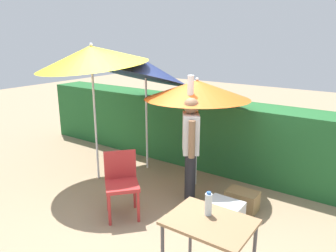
# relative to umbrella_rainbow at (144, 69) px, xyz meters

# --- Properties ---
(ground_plane) EXTENTS (24.00, 24.00, 0.00)m
(ground_plane) POSITION_rel_umbrella_rainbow_xyz_m (0.93, -0.90, -1.84)
(ground_plane) COLOR #9E8466
(hedge_row) EXTENTS (8.00, 0.70, 1.26)m
(hedge_row) POSITION_rel_umbrella_rainbow_xyz_m (0.93, 0.77, -1.21)
(hedge_row) COLOR #23602D
(hedge_row) RESTS_ON ground_plane
(umbrella_rainbow) EXTENTS (1.72, 1.70, 2.26)m
(umbrella_rainbow) POSITION_rel_umbrella_rainbow_xyz_m (0.00, 0.00, 0.00)
(umbrella_rainbow) COLOR silver
(umbrella_rainbow) RESTS_ON ground_plane
(umbrella_orange) EXTENTS (1.67, 1.67, 1.80)m
(umbrella_orange) POSITION_rel_umbrella_rainbow_xyz_m (1.13, -0.10, -0.24)
(umbrella_orange) COLOR silver
(umbrella_orange) RESTS_ON ground_plane
(umbrella_yellow) EXTENTS (1.81, 1.81, 2.39)m
(umbrella_yellow) POSITION_rel_umbrella_rainbow_xyz_m (-0.36, -0.86, 0.26)
(umbrella_yellow) COLOR silver
(umbrella_yellow) RESTS_ON ground_plane
(person_vendor) EXTENTS (0.39, 0.50, 1.88)m
(person_vendor) POSITION_rel_umbrella_rainbow_xyz_m (1.39, -0.71, -0.91)
(person_vendor) COLOR black
(person_vendor) RESTS_ON ground_plane
(chair_plastic) EXTENTS (0.62, 0.62, 0.89)m
(chair_plastic) POSITION_rel_umbrella_rainbow_xyz_m (0.77, -1.49, -1.33)
(chair_plastic) COLOR #B72D2D
(chair_plastic) RESTS_ON ground_plane
(cooler_box) EXTENTS (0.45, 0.40, 0.36)m
(cooler_box) POSITION_rel_umbrella_rainbow_xyz_m (2.09, -1.03, -1.66)
(cooler_box) COLOR silver
(cooler_box) RESTS_ON ground_plane
(crate_cardboard) EXTENTS (0.44, 0.28, 0.29)m
(crate_cardboard) POSITION_rel_umbrella_rainbow_xyz_m (2.10, -0.43, -1.70)
(crate_cardboard) COLOR #9E7A4C
(crate_cardboard) RESTS_ON ground_plane
(folding_table) EXTENTS (0.80, 0.60, 0.75)m
(folding_table) POSITION_rel_umbrella_rainbow_xyz_m (2.41, -2.04, -1.19)
(folding_table) COLOR #4C4C51
(folding_table) RESTS_ON ground_plane
(bottle_water) EXTENTS (0.07, 0.07, 0.24)m
(bottle_water) POSITION_rel_umbrella_rainbow_xyz_m (2.35, -1.95, -0.98)
(bottle_water) COLOR silver
(bottle_water) RESTS_ON folding_table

